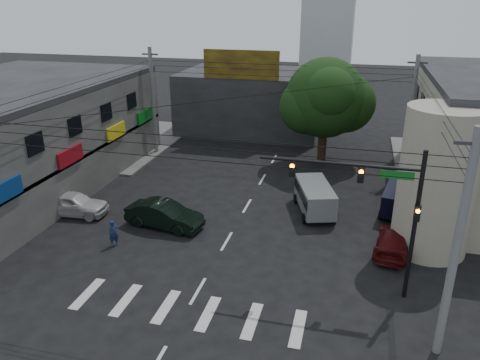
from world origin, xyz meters
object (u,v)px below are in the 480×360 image
at_px(utility_pole_near_right, 456,250).
at_px(white_compact, 73,204).
at_px(traffic_officer, 114,233).
at_px(maroon_sedan, 394,241).
at_px(silver_minivan, 315,199).
at_px(navy_van, 399,200).
at_px(utility_pole_far_left, 153,102).
at_px(dark_sedan, 164,215).
at_px(street_tree, 325,98).
at_px(utility_pole_far_right, 410,117).
at_px(traffic_gantry, 378,199).

bearing_deg(utility_pole_near_right, white_compact, 160.40).
distance_m(utility_pole_near_right, traffic_officer, 17.51).
bearing_deg(maroon_sedan, traffic_officer, 20.85).
relative_size(silver_minivan, navy_van, 1.03).
relative_size(utility_pole_near_right, utility_pole_far_left, 1.00).
height_order(dark_sedan, white_compact, dark_sedan).
height_order(white_compact, navy_van, navy_van).
distance_m(street_tree, dark_sedan, 16.99).
distance_m(navy_van, traffic_officer, 17.85).
bearing_deg(maroon_sedan, silver_minivan, -30.92).
height_order(silver_minivan, navy_van, silver_minivan).
bearing_deg(white_compact, silver_minivan, -79.41).
xyz_separation_m(utility_pole_far_left, white_compact, (0.00, -13.02, -3.84)).
xyz_separation_m(utility_pole_far_right, maroon_sedan, (-1.34, -12.81, -3.96)).
relative_size(traffic_gantry, traffic_officer, 4.73).
bearing_deg(navy_van, maroon_sedan, -175.74).
bearing_deg(dark_sedan, utility_pole_near_right, -107.86).
distance_m(white_compact, traffic_officer, 5.41).
bearing_deg(traffic_officer, navy_van, -14.09).
xyz_separation_m(maroon_sedan, silver_minivan, (-4.72, 3.94, 0.31)).
bearing_deg(traffic_officer, utility_pole_near_right, -57.86).
relative_size(traffic_gantry, maroon_sedan, 1.55).
bearing_deg(street_tree, utility_pole_far_left, -176.05).
bearing_deg(street_tree, silver_minivan, -87.45).
bearing_deg(utility_pole_far_left, street_tree, 3.95).
distance_m(maroon_sedan, traffic_officer, 15.49).
bearing_deg(utility_pole_far_right, utility_pole_near_right, -90.00).
xyz_separation_m(traffic_gantry, utility_pole_far_right, (2.68, 17.00, -0.23)).
distance_m(street_tree, navy_van, 11.20).
xyz_separation_m(utility_pole_far_left, navy_van, (20.20, -7.48, -3.71)).
bearing_deg(maroon_sedan, white_compact, 9.55).
height_order(dark_sedan, silver_minivan, silver_minivan).
height_order(street_tree, utility_pole_far_left, utility_pole_far_left).
bearing_deg(silver_minivan, navy_van, -93.28).
height_order(utility_pole_far_right, maroon_sedan, utility_pole_far_right).
xyz_separation_m(traffic_gantry, silver_minivan, (-3.38, 8.14, -3.88)).
distance_m(utility_pole_far_left, white_compact, 13.58).
distance_m(utility_pole_far_left, dark_sedan, 15.09).
height_order(dark_sedan, maroon_sedan, dark_sedan).
bearing_deg(utility_pole_far_right, white_compact, -148.20).
relative_size(utility_pole_near_right, traffic_officer, 6.05).
bearing_deg(maroon_sedan, utility_pole_far_right, -87.03).
relative_size(white_compact, maroon_sedan, 0.99).
xyz_separation_m(silver_minivan, traffic_officer, (-10.43, -7.14, -0.19)).
bearing_deg(navy_van, utility_pole_far_right, 3.83).
height_order(utility_pole_far_left, white_compact, utility_pole_far_left).
xyz_separation_m(dark_sedan, navy_van, (13.85, 5.67, 0.10)).
xyz_separation_m(traffic_gantry, utility_pole_near_right, (2.68, -3.50, -0.23)).
distance_m(utility_pole_near_right, navy_van, 13.56).
xyz_separation_m(utility_pole_near_right, navy_van, (-0.80, 13.02, -3.71)).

